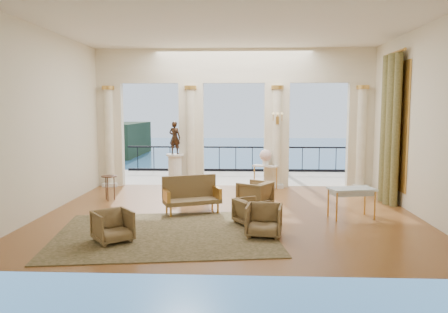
{
  "coord_description": "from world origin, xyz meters",
  "views": [
    {
      "loc": [
        0.35,
        -10.5,
        2.55
      ],
      "look_at": [
        -0.17,
        0.6,
        1.35
      ],
      "focal_mm": 35.0,
      "sensor_mm": 36.0,
      "label": 1
    }
  ],
  "objects_px": {
    "pedestal": "(175,171)",
    "side_table": "(109,179)",
    "armchair_c": "(255,193)",
    "armchair_a": "(113,225)",
    "game_table": "(352,191)",
    "settee": "(191,195)",
    "statue": "(175,138)",
    "console_table": "(265,169)",
    "armchair_b": "(264,219)",
    "armchair_d": "(251,210)"
  },
  "relations": [
    {
      "from": "armchair_d",
      "to": "game_table",
      "type": "distance_m",
      "value": 2.49
    },
    {
      "from": "armchair_b",
      "to": "side_table",
      "type": "distance_m",
      "value": 5.36
    },
    {
      "from": "statue",
      "to": "console_table",
      "type": "height_order",
      "value": "statue"
    },
    {
      "from": "armchair_b",
      "to": "armchair_c",
      "type": "relative_size",
      "value": 0.94
    },
    {
      "from": "armchair_a",
      "to": "console_table",
      "type": "bearing_deg",
      "value": 23.35
    },
    {
      "from": "game_table",
      "to": "armchair_b",
      "type": "bearing_deg",
      "value": -155.94
    },
    {
      "from": "settee",
      "to": "console_table",
      "type": "distance_m",
      "value": 3.97
    },
    {
      "from": "armchair_b",
      "to": "statue",
      "type": "xyz_separation_m",
      "value": [
        -2.65,
        5.38,
        1.28
      ]
    },
    {
      "from": "armchair_c",
      "to": "settee",
      "type": "xyz_separation_m",
      "value": [
        -1.59,
        -0.66,
        0.07
      ]
    },
    {
      "from": "armchair_b",
      "to": "armchair_d",
      "type": "xyz_separation_m",
      "value": [
        -0.25,
        0.92,
        -0.04
      ]
    },
    {
      "from": "armchair_a",
      "to": "game_table",
      "type": "xyz_separation_m",
      "value": [
        5.05,
        2.13,
        0.3
      ]
    },
    {
      "from": "side_table",
      "to": "armchair_c",
      "type": "bearing_deg",
      "value": -10.05
    },
    {
      "from": "armchair_c",
      "to": "statue",
      "type": "xyz_separation_m",
      "value": [
        -2.54,
        2.77,
        1.26
      ]
    },
    {
      "from": "statue",
      "to": "armchair_a",
      "type": "bearing_deg",
      "value": 103.73
    },
    {
      "from": "side_table",
      "to": "armchair_d",
      "type": "bearing_deg",
      "value": -31.35
    },
    {
      "from": "armchair_a",
      "to": "console_table",
      "type": "height_order",
      "value": "console_table"
    },
    {
      "from": "armchair_a",
      "to": "side_table",
      "type": "height_order",
      "value": "side_table"
    },
    {
      "from": "statue",
      "to": "console_table",
      "type": "xyz_separation_m",
      "value": [
        2.94,
        -0.0,
        -1.01
      ]
    },
    {
      "from": "settee",
      "to": "armchair_b",
      "type": "bearing_deg",
      "value": -71.11
    },
    {
      "from": "armchair_b",
      "to": "armchair_d",
      "type": "relative_size",
      "value": 1.12
    },
    {
      "from": "armchair_c",
      "to": "game_table",
      "type": "distance_m",
      "value": 2.47
    },
    {
      "from": "armchair_c",
      "to": "armchair_d",
      "type": "height_order",
      "value": "armchair_c"
    },
    {
      "from": "game_table",
      "to": "armchair_d",
      "type": "bearing_deg",
      "value": -176.98
    },
    {
      "from": "armchair_d",
      "to": "statue",
      "type": "xyz_separation_m",
      "value": [
        -2.4,
        4.46,
        1.32
      ]
    },
    {
      "from": "statue",
      "to": "console_table",
      "type": "bearing_deg",
      "value": -163.61
    },
    {
      "from": "armchair_a",
      "to": "armchair_c",
      "type": "relative_size",
      "value": 0.9
    },
    {
      "from": "game_table",
      "to": "pedestal",
      "type": "height_order",
      "value": "pedestal"
    },
    {
      "from": "armchair_b",
      "to": "side_table",
      "type": "height_order",
      "value": "armchair_b"
    },
    {
      "from": "statue",
      "to": "side_table",
      "type": "height_order",
      "value": "statue"
    },
    {
      "from": "settee",
      "to": "statue",
      "type": "height_order",
      "value": "statue"
    },
    {
      "from": "armchair_d",
      "to": "statue",
      "type": "relative_size",
      "value": 0.61
    },
    {
      "from": "game_table",
      "to": "side_table",
      "type": "xyz_separation_m",
      "value": [
        -6.32,
        1.72,
        -0.04
      ]
    },
    {
      "from": "game_table",
      "to": "pedestal",
      "type": "xyz_separation_m",
      "value": [
        -4.78,
        3.77,
        -0.11
      ]
    },
    {
      "from": "statue",
      "to": "armchair_c",
      "type": "bearing_deg",
      "value": 148.83
    },
    {
      "from": "armchair_c",
      "to": "side_table",
      "type": "relative_size",
      "value": 1.09
    },
    {
      "from": "settee",
      "to": "side_table",
      "type": "bearing_deg",
      "value": 128.55
    },
    {
      "from": "settee",
      "to": "side_table",
      "type": "xyz_separation_m",
      "value": [
        -2.48,
        1.38,
        0.15
      ]
    },
    {
      "from": "armchair_b",
      "to": "pedestal",
      "type": "relative_size",
      "value": 0.65
    },
    {
      "from": "pedestal",
      "to": "console_table",
      "type": "relative_size",
      "value": 1.3
    },
    {
      "from": "armchair_d",
      "to": "game_table",
      "type": "height_order",
      "value": "game_table"
    },
    {
      "from": "pedestal",
      "to": "side_table",
      "type": "xyz_separation_m",
      "value": [
        -1.54,
        -2.05,
        0.06
      ]
    },
    {
      "from": "armchair_a",
      "to": "armchair_b",
      "type": "xyz_separation_m",
      "value": [
        2.93,
        0.52,
        0.02
      ]
    },
    {
      "from": "pedestal",
      "to": "side_table",
      "type": "relative_size",
      "value": 1.59
    },
    {
      "from": "settee",
      "to": "armchair_d",
      "type": "bearing_deg",
      "value": -57.47
    },
    {
      "from": "armchair_b",
      "to": "statue",
      "type": "relative_size",
      "value": 0.68
    },
    {
      "from": "armchair_a",
      "to": "game_table",
      "type": "bearing_deg",
      "value": -15.26
    },
    {
      "from": "console_table",
      "to": "statue",
      "type": "bearing_deg",
      "value": -157.41
    },
    {
      "from": "settee",
      "to": "game_table",
      "type": "xyz_separation_m",
      "value": [
        3.84,
        -0.34,
        0.19
      ]
    },
    {
      "from": "console_table",
      "to": "armchair_c",
      "type": "bearing_deg",
      "value": -75.63
    },
    {
      "from": "side_table",
      "to": "pedestal",
      "type": "bearing_deg",
      "value": 53.08
    }
  ]
}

